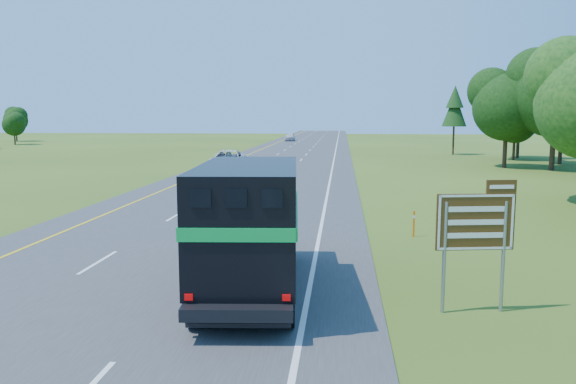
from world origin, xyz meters
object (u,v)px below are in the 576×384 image
horse_truck (251,223)px  far_car (290,137)px  white_suv (228,160)px  exit_sign (477,227)px

horse_truck → far_car: 95.62m
horse_truck → far_car: horse_truck is taller
white_suv → far_car: size_ratio=1.47×
exit_sign → far_car: bearing=88.9°
white_suv → far_car: white_suv is taller
far_car → exit_sign: (13.64, -96.47, 1.42)m
far_car → white_suv: bearing=-88.9°
white_suv → far_car: (0.16, 60.07, -0.15)m
far_car → horse_truck: bearing=-84.1°
horse_truck → exit_sign: horse_truck is taller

